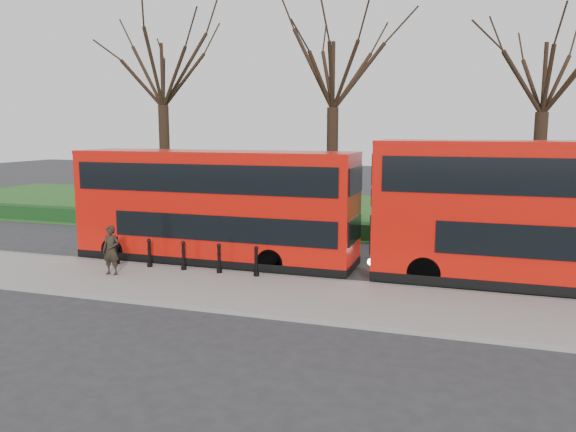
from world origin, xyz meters
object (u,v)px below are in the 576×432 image
(bus_rear, at_px, (566,217))
(pedestrian, at_px, (111,250))
(bus_lead, at_px, (215,208))
(bollard_row, at_px, (184,256))

(bus_rear, distance_m, pedestrian, 15.10)
(bus_lead, bearing_deg, bus_rear, 0.57)
(bollard_row, relative_size, bus_lead, 0.53)
(bollard_row, height_order, pedestrian, pedestrian)
(bollard_row, distance_m, bus_rear, 12.89)
(bus_rear, bearing_deg, bus_lead, -179.43)
(bollard_row, distance_m, bus_lead, 2.39)
(bollard_row, height_order, bus_lead, bus_lead)
(bus_lead, height_order, bus_rear, bus_rear)
(pedestrian, bearing_deg, bollard_row, 32.25)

